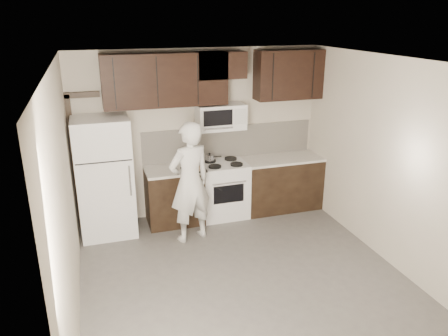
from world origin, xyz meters
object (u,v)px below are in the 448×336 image
microwave (221,117)px  person (190,182)px  refrigerator (105,177)px  stove (223,189)px

microwave → person: (-0.69, -0.74, -0.75)m
microwave → refrigerator: bearing=-174.9°
refrigerator → person: 1.29m
person → microwave: bearing=-150.4°
microwave → refrigerator: size_ratio=0.42×
microwave → refrigerator: 2.00m
stove → microwave: (-0.00, 0.12, 1.19)m
stove → person: 1.03m
refrigerator → microwave: bearing=5.1°
microwave → person: microwave is taller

